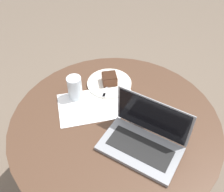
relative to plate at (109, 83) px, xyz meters
The scene contains 9 objects.
ground_plane 0.78m from the plate, 93.40° to the right, with size 12.00×12.00×0.00m, color #6B5B4C.
dining_table 0.32m from the plate, 93.40° to the right, with size 1.02×1.02×0.72m.
paper_document 0.17m from the plate, 120.84° to the right, with size 0.41×0.25×0.00m.
plate is the anchor object (origin of this frame).
cake_slice 0.03m from the plate, 37.17° to the left, with size 0.08×0.08×0.05m.
fork 0.05m from the plate, 114.88° to the right, with size 0.09×0.17×0.00m.
coffee_glass 0.33m from the plate, 67.07° to the right, with size 0.07×0.07×0.11m.
water_glass 0.21m from the plate, 160.24° to the right, with size 0.07×0.07×0.13m.
laptop 0.43m from the plate, 79.21° to the right, with size 0.40×0.38×0.22m.
Camera 1 is at (-0.15, -0.79, 1.70)m, focal length 42.00 mm.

